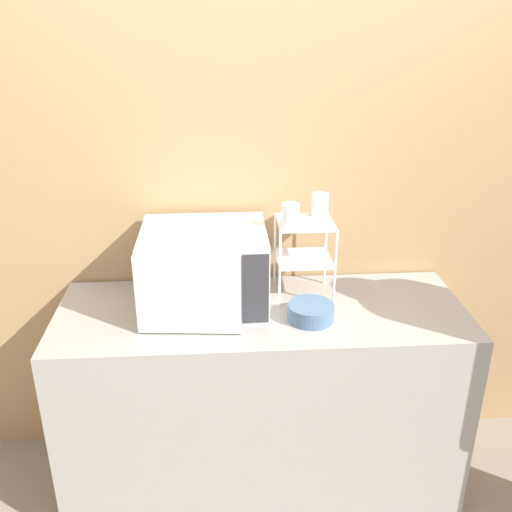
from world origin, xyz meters
TOP-DOWN VIEW (x-y plane):
  - wall_back at (0.00, 0.68)m, footprint 8.00×0.06m
  - counter at (0.00, 0.32)m, footprint 1.73×0.64m
  - microwave at (-0.24, 0.38)m, footprint 0.52×0.49m
  - dish_rack at (0.19, 0.45)m, footprint 0.24×0.23m
  - glass_front_left at (0.12, 0.39)m, footprint 0.07×0.07m
  - glass_back_right at (0.26, 0.51)m, footprint 0.07×0.07m
  - bowl at (0.19, 0.22)m, footprint 0.19×0.19m

SIDE VIEW (x-z plane):
  - counter at x=0.00m, z-range 0.00..0.91m
  - bowl at x=0.19m, z-range 0.91..0.98m
  - microwave at x=-0.24m, z-range 0.91..1.25m
  - dish_rack at x=0.19m, z-range 0.99..1.34m
  - wall_back at x=0.00m, z-range 0.00..2.60m
  - glass_front_left at x=0.12m, z-range 1.26..1.36m
  - glass_back_right at x=0.26m, z-range 1.26..1.36m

